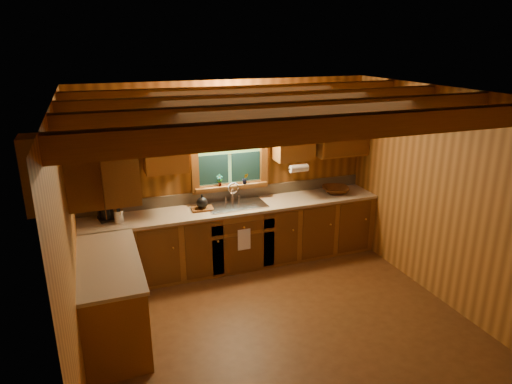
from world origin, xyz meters
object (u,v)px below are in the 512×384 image
at_px(cutting_board, 202,209).
at_px(coffee_maker, 105,208).
at_px(sink, 236,208).
at_px(wicker_basket, 336,190).

bearing_deg(cutting_board, coffee_maker, -179.33).
bearing_deg(sink, wicker_basket, -0.18).
bearing_deg(wicker_basket, coffee_maker, 178.31).
bearing_deg(sink, coffee_maker, 176.93).
relative_size(sink, coffee_maker, 2.58).
xyz_separation_m(coffee_maker, wicker_basket, (3.32, -0.10, -0.11)).
height_order(coffee_maker, cutting_board, coffee_maker).
xyz_separation_m(sink, wicker_basket, (1.58, -0.00, 0.09)).
relative_size(coffee_maker, wicker_basket, 0.80).
distance_m(coffee_maker, cutting_board, 1.26).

